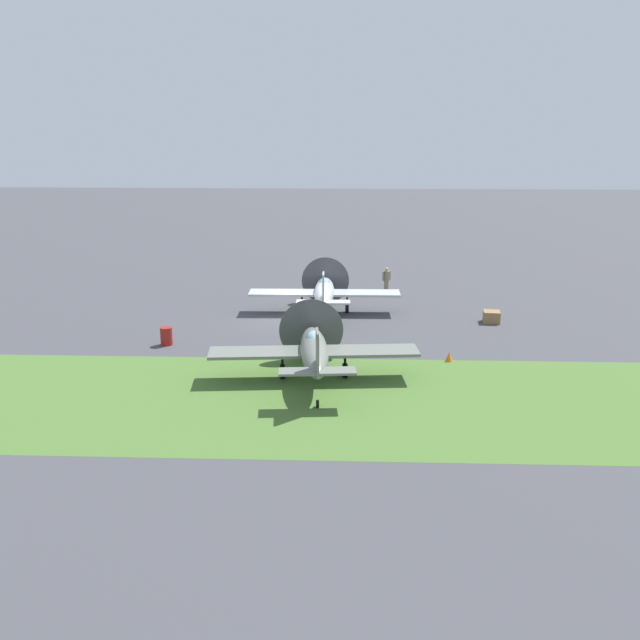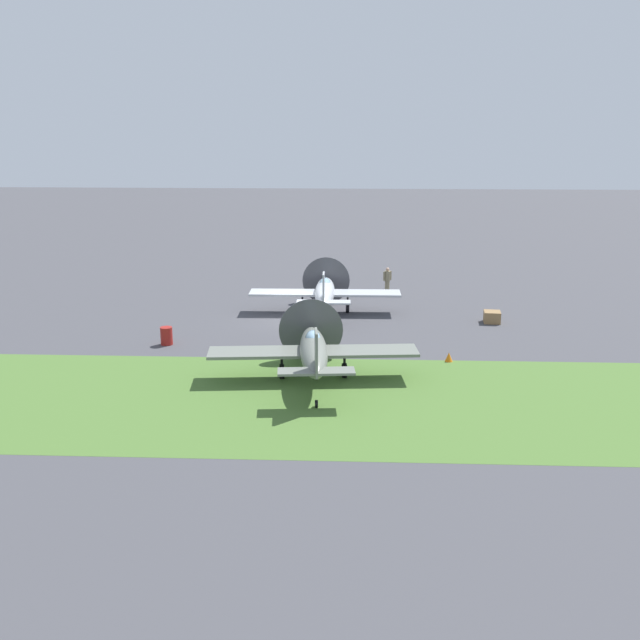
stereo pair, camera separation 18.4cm
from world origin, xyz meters
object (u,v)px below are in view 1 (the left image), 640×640
at_px(fuel_drum, 166,336).
at_px(runway_marker_cone, 449,357).
at_px(supply_crate, 491,317).
at_px(airplane_wingman, 314,350).
at_px(airplane_lead, 324,292).
at_px(ground_crew_chief, 386,280).

bearing_deg(fuel_drum, runway_marker_cone, -8.64).
bearing_deg(supply_crate, airplane_wingman, -133.34).
distance_m(airplane_lead, runway_marker_cone, 10.63).
bearing_deg(ground_crew_chief, airplane_lead, -159.18).
xyz_separation_m(airplane_lead, runway_marker_cone, (6.14, -8.61, -1.09)).
bearing_deg(airplane_wingman, airplane_lead, 84.60).
bearing_deg(supply_crate, airplane_lead, 170.64).
bearing_deg(runway_marker_cone, airplane_lead, 125.51).
height_order(airplane_lead, fuel_drum, airplane_lead).
relative_size(ground_crew_chief, supply_crate, 1.92).
distance_m(supply_crate, runway_marker_cone, 7.76).
bearing_deg(airplane_wingman, fuel_drum, 141.64).
relative_size(airplane_lead, ground_crew_chief, 5.06).
distance_m(airplane_lead, ground_crew_chief, 6.49).
distance_m(ground_crew_chief, runway_marker_cone, 14.05).
relative_size(fuel_drum, runway_marker_cone, 2.05).
bearing_deg(supply_crate, ground_crew_chief, 129.29).
distance_m(airplane_wingman, ground_crew_chief, 17.19).
xyz_separation_m(supply_crate, runway_marker_cone, (-3.22, -7.06, -0.10)).
bearing_deg(airplane_lead, ground_crew_chief, 53.06).
distance_m(airplane_lead, supply_crate, 9.54).
bearing_deg(runway_marker_cone, fuel_drum, 171.36).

